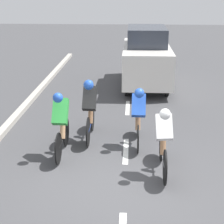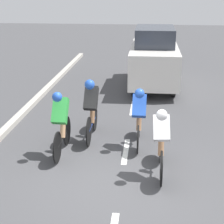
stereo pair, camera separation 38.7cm
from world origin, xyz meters
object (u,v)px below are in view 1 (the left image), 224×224
Objects in this scene: cyclist_blue at (138,114)px; support_car at (146,57)px; cyclist_white at (164,139)px; cyclist_black at (90,107)px; cyclist_green at (61,122)px.

support_car is at bearing -93.73° from cyclist_blue.
cyclist_white is 1.06× the size of cyclist_blue.
cyclist_black reaches higher than cyclist_blue.
cyclist_white is 1.46m from cyclist_blue.
support_car is (-0.37, -5.60, 0.31)m from cyclist_blue.
cyclist_white is 0.41× the size of support_car.
cyclist_green reaches higher than cyclist_white.
cyclist_black is 1.07× the size of cyclist_blue.
cyclist_black reaches higher than cyclist_green.
cyclist_blue reaches higher than cyclist_white.
cyclist_blue is at bearing -70.71° from cyclist_white.
cyclist_blue is (0.48, -1.38, 0.02)m from cyclist_white.
cyclist_black is 1.01× the size of cyclist_white.
cyclist_white is at bearing 109.29° from cyclist_blue.
cyclist_black is at bearing -15.02° from cyclist_blue.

